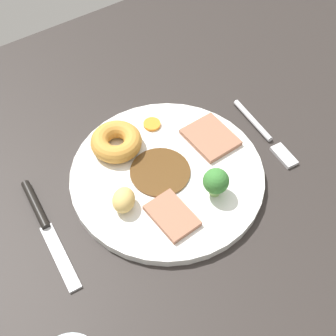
% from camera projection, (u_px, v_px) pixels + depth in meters
% --- Properties ---
extents(dining_table, '(1.20, 0.84, 0.04)m').
position_uv_depth(dining_table, '(165.00, 183.00, 0.71)').
color(dining_table, '#2B2623').
rests_on(dining_table, ground).
extents(dinner_plate, '(0.28, 0.28, 0.01)m').
position_uv_depth(dinner_plate, '(168.00, 175.00, 0.68)').
color(dinner_plate, white).
rests_on(dinner_plate, dining_table).
extents(gravy_pool, '(0.09, 0.09, 0.00)m').
position_uv_depth(gravy_pool, '(160.00, 172.00, 0.68)').
color(gravy_pool, '#563819').
rests_on(gravy_pool, dinner_plate).
extents(meat_slice_main, '(0.07, 0.08, 0.01)m').
position_uv_depth(meat_slice_main, '(210.00, 137.00, 0.71)').
color(meat_slice_main, '#9E664C').
rests_on(meat_slice_main, dinner_plate).
extents(meat_slice_under, '(0.05, 0.07, 0.01)m').
position_uv_depth(meat_slice_under, '(172.00, 216.00, 0.63)').
color(meat_slice_under, '#9E664C').
rests_on(meat_slice_under, dinner_plate).
extents(yorkshire_pudding, '(0.08, 0.08, 0.03)m').
position_uv_depth(yorkshire_pudding, '(116.00, 142.00, 0.70)').
color(yorkshire_pudding, '#C68938').
rests_on(yorkshire_pudding, dinner_plate).
extents(roast_potato_left, '(0.05, 0.05, 0.03)m').
position_uv_depth(roast_potato_left, '(124.00, 200.00, 0.63)').
color(roast_potato_left, '#D8B260').
rests_on(roast_potato_left, dinner_plate).
extents(carrot_coin_front, '(0.03, 0.03, 0.00)m').
position_uv_depth(carrot_coin_front, '(152.00, 124.00, 0.73)').
color(carrot_coin_front, orange).
rests_on(carrot_coin_front, dinner_plate).
extents(broccoli_floret, '(0.04, 0.04, 0.05)m').
position_uv_depth(broccoli_floret, '(216.00, 182.00, 0.64)').
color(broccoli_floret, '#8CB766').
rests_on(broccoli_floret, dinner_plate).
extents(fork, '(0.03, 0.15, 0.01)m').
position_uv_depth(fork, '(265.00, 134.00, 0.74)').
color(fork, silver).
rests_on(fork, dining_table).
extents(knife, '(0.03, 0.19, 0.01)m').
position_uv_depth(knife, '(44.00, 223.00, 0.64)').
color(knife, black).
rests_on(knife, dining_table).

